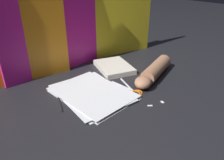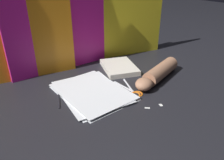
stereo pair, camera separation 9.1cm
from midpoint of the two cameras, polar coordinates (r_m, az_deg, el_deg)
ground_plane at (r=0.93m, az=2.97°, el=-3.76°), size 6.00×6.00×0.00m
backdrop_panel_left at (r=1.04m, az=-22.87°, el=14.13°), size 0.54×0.08×0.56m
backdrop_panel_center at (r=1.13m, az=-9.28°, el=14.25°), size 0.62×0.05×0.46m
backdrop_panel_right at (r=1.27m, az=2.40°, el=15.30°), size 0.63×0.12×0.43m
paper_stack at (r=0.93m, az=-2.51°, el=-3.20°), size 0.28×0.36×0.01m
book_closed at (r=1.15m, az=4.15°, el=3.32°), size 0.21×0.25×0.03m
scissors at (r=0.96m, az=8.02°, el=-2.73°), size 0.08×0.18×0.01m
hand_forearm at (r=1.06m, az=14.27°, el=1.57°), size 0.33×0.18×0.07m
paper_scrap_near at (r=0.86m, az=12.27°, el=-7.22°), size 0.02×0.02×0.00m
paper_scrap_mid at (r=0.89m, az=15.57°, el=-6.40°), size 0.02×0.02×0.00m
pen at (r=0.91m, az=-10.89°, el=-4.82°), size 0.06×0.13×0.01m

